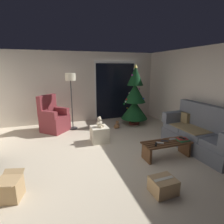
% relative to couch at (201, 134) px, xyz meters
% --- Properties ---
extents(ground_plane, '(7.00, 7.00, 0.00)m').
position_rel_couch_xyz_m(ground_plane, '(-2.32, 0.34, -0.40)').
color(ground_plane, beige).
extents(wall_back, '(5.72, 0.12, 2.50)m').
position_rel_couch_xyz_m(wall_back, '(-2.32, 3.40, 0.85)').
color(wall_back, beige).
rests_on(wall_back, ground).
extents(wall_right, '(0.12, 6.00, 2.50)m').
position_rel_couch_xyz_m(wall_right, '(0.54, 0.34, 0.85)').
color(wall_right, beige).
rests_on(wall_right, ground).
extents(patio_door_frame, '(1.60, 0.02, 2.20)m').
position_rel_couch_xyz_m(patio_door_frame, '(-1.03, 3.33, 0.70)').
color(patio_door_frame, silver).
rests_on(patio_door_frame, ground).
extents(patio_door_glass, '(1.50, 0.02, 2.10)m').
position_rel_couch_xyz_m(patio_door_glass, '(-1.03, 3.31, 0.65)').
color(patio_door_glass, black).
rests_on(patio_door_glass, ground).
extents(couch, '(0.86, 1.97, 1.08)m').
position_rel_couch_xyz_m(couch, '(0.00, 0.00, 0.00)').
color(couch, slate).
rests_on(couch, ground).
extents(coffee_table, '(1.10, 0.40, 0.37)m').
position_rel_couch_xyz_m(coffee_table, '(-1.02, -0.08, -0.15)').
color(coffee_table, brown).
rests_on(coffee_table, ground).
extents(remote_silver, '(0.16, 0.05, 0.02)m').
position_rel_couch_xyz_m(remote_silver, '(-0.82, -0.00, -0.02)').
color(remote_silver, '#ADADB2').
rests_on(remote_silver, coffee_table).
extents(remote_white, '(0.15, 0.12, 0.02)m').
position_rel_couch_xyz_m(remote_white, '(-1.21, -0.09, -0.02)').
color(remote_white, silver).
rests_on(remote_white, coffee_table).
extents(remote_graphite, '(0.15, 0.12, 0.02)m').
position_rel_couch_xyz_m(remote_graphite, '(-1.05, -0.03, -0.02)').
color(remote_graphite, '#333338').
rests_on(remote_graphite, coffee_table).
extents(remote_black, '(0.13, 0.15, 0.02)m').
position_rel_couch_xyz_m(remote_black, '(-1.33, -0.13, -0.02)').
color(remote_black, black).
rests_on(remote_black, coffee_table).
extents(book_stack, '(0.25, 0.20, 0.05)m').
position_rel_couch_xyz_m(book_stack, '(-0.64, -0.13, -0.01)').
color(book_stack, '#337042').
rests_on(book_stack, coffee_table).
extents(cell_phone, '(0.12, 0.16, 0.01)m').
position_rel_couch_xyz_m(cell_phone, '(-0.66, -0.12, 0.03)').
color(cell_phone, black).
rests_on(cell_phone, book_stack).
extents(christmas_tree, '(0.92, 0.92, 2.06)m').
position_rel_couch_xyz_m(christmas_tree, '(-0.66, 2.36, 0.51)').
color(christmas_tree, '#4C1E19').
rests_on(christmas_tree, ground).
extents(armchair, '(0.97, 0.97, 1.13)m').
position_rel_couch_xyz_m(armchair, '(-3.35, 2.52, 0.00)').
color(armchair, maroon).
rests_on(armchair, ground).
extents(floor_lamp, '(0.32, 0.32, 1.78)m').
position_rel_couch_xyz_m(floor_lamp, '(-2.76, 2.55, 1.11)').
color(floor_lamp, '#2D2D30').
rests_on(floor_lamp, ground).
extents(ottoman, '(0.44, 0.44, 0.42)m').
position_rel_couch_xyz_m(ottoman, '(-2.21, 1.24, -0.19)').
color(ottoman, beige).
rests_on(ottoman, ground).
extents(teddy_bear_cream, '(0.21, 0.22, 0.29)m').
position_rel_couch_xyz_m(teddy_bear_cream, '(-2.20, 1.24, 0.14)').
color(teddy_bear_cream, beige).
rests_on(teddy_bear_cream, ottoman).
extents(teddy_bear_chestnut_by_tree, '(0.20, 0.20, 0.29)m').
position_rel_couch_xyz_m(teddy_bear_chestnut_by_tree, '(-1.39, 2.09, -0.28)').
color(teddy_bear_chestnut_by_tree, brown).
rests_on(teddy_bear_chestnut_by_tree, ground).
extents(cardboard_box_open_near_shelf, '(0.41, 0.54, 0.38)m').
position_rel_couch_xyz_m(cardboard_box_open_near_shelf, '(-4.05, -0.45, -0.23)').
color(cardboard_box_open_near_shelf, tan).
rests_on(cardboard_box_open_near_shelf, ground).
extents(cardboard_box_taped_mid_floor, '(0.40, 0.35, 0.25)m').
position_rel_couch_xyz_m(cardboard_box_taped_mid_floor, '(-1.76, -1.06, -0.27)').
color(cardboard_box_taped_mid_floor, tan).
rests_on(cardboard_box_taped_mid_floor, ground).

